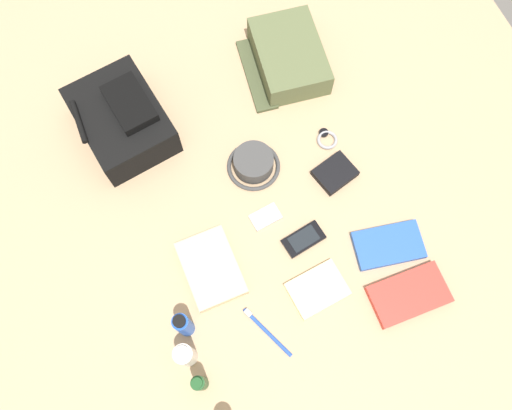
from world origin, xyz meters
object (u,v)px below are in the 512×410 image
(bucket_hat, at_px, (254,163))
(notepad, at_px, (318,289))
(backpack, at_px, (122,120))
(folded_towel, at_px, (211,268))
(cell_phone, at_px, (304,239))
(toothbrush, at_px, (265,330))
(travel_guidebook, at_px, (388,245))
(wristwatch, at_px, (327,139))
(deodorant_spray, at_px, (183,325))
(wallet, at_px, (335,173))
(toothpaste_tube, at_px, (185,355))
(toiletry_pouch, at_px, (288,57))
(shampoo_bottle, at_px, (200,383))
(media_player, at_px, (266,217))
(paperback_novel, at_px, (409,295))

(bucket_hat, xyz_separation_m, notepad, (-0.40, -0.03, -0.02))
(backpack, distance_m, folded_towel, 0.51)
(cell_phone, xyz_separation_m, toothbrush, (-0.19, 0.19, 0.00))
(travel_guidebook, relative_size, notepad, 1.36)
(cell_phone, xyz_separation_m, wristwatch, (0.26, -0.19, -0.00))
(deodorant_spray, height_order, notepad, deodorant_spray)
(toothbrush, bearing_deg, travel_guidebook, -78.38)
(wallet, bearing_deg, cell_phone, 116.44)
(cell_phone, distance_m, notepad, 0.14)
(deodorant_spray, distance_m, toothbrush, 0.22)
(toothpaste_tube, height_order, travel_guidebook, toothpaste_tube)
(toiletry_pouch, bearing_deg, deodorant_spray, 139.15)
(shampoo_bottle, height_order, media_player, shampoo_bottle)
(paperback_novel, distance_m, cell_phone, 0.32)
(shampoo_bottle, bearing_deg, bucket_hat, -34.13)
(shampoo_bottle, xyz_separation_m, media_player, (0.35, -0.32, -0.06))
(shampoo_bottle, distance_m, cell_phone, 0.47)
(paperback_novel, xyz_separation_m, wallet, (0.40, 0.04, 0.00))
(bucket_hat, height_order, wallet, bucket_hat)
(bucket_hat, relative_size, paperback_novel, 0.75)
(wallet, bearing_deg, deodorant_spray, 99.50)
(paperback_novel, bearing_deg, bucket_hat, 25.90)
(deodorant_spray, height_order, toothbrush, deodorant_spray)
(backpack, relative_size, wristwatch, 4.73)
(toiletry_pouch, distance_m, folded_towel, 0.70)
(toothpaste_tube, height_order, wristwatch, toothpaste_tube)
(toothpaste_tube, bearing_deg, backpack, -3.98)
(backpack, height_order, folded_towel, backpack)
(shampoo_bottle, bearing_deg, deodorant_spray, -4.14)
(toiletry_pouch, bearing_deg, shampoo_bottle, 144.22)
(toiletry_pouch, relative_size, bucket_hat, 1.90)
(backpack, relative_size, toothpaste_tube, 2.36)
(wallet, bearing_deg, bucket_hat, 46.53)
(toothbrush, bearing_deg, wallet, -46.91)
(wristwatch, bearing_deg, media_player, 121.04)
(wallet, bearing_deg, toiletry_pouch, -18.10)
(backpack, distance_m, media_player, 0.51)
(media_player, bearing_deg, toothbrush, 157.22)
(deodorant_spray, relative_size, media_player, 1.82)
(wallet, relative_size, notepad, 0.73)
(wristwatch, distance_m, notepad, 0.45)
(deodorant_spray, bearing_deg, cell_phone, -74.26)
(toiletry_pouch, relative_size, cell_phone, 2.42)
(media_player, height_order, folded_towel, folded_towel)
(notepad, bearing_deg, media_player, 5.59)
(toiletry_pouch, bearing_deg, bucket_hat, 141.43)
(bucket_hat, xyz_separation_m, wristwatch, (0.00, -0.24, -0.02))
(media_player, bearing_deg, notepad, -167.98)
(folded_towel, bearing_deg, travel_guidebook, -104.09)
(backpack, relative_size, shampoo_bottle, 2.49)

